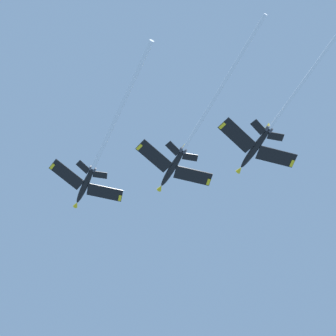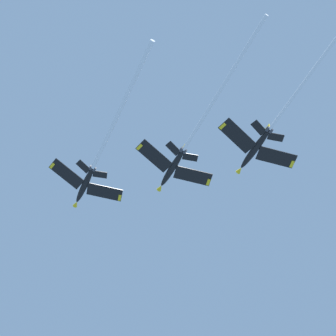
{
  "view_description": "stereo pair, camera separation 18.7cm",
  "coord_description": "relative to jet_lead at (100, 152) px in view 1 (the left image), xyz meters",
  "views": [
    {
      "loc": [
        -33.87,
        5.44,
        1.98
      ],
      "look_at": [
        -7.02,
        -6.61,
        110.45
      ],
      "focal_mm": 49.53,
      "sensor_mm": 36.0,
      "label": 1
    },
    {
      "loc": [
        -33.79,
        5.61,
        1.98
      ],
      "look_at": [
        -7.02,
        -6.61,
        110.45
      ],
      "focal_mm": 49.53,
      "sensor_mm": 36.0,
      "label": 2
    }
  ],
  "objects": [
    {
      "name": "jet_lead",
      "position": [
        0.0,
        0.0,
        0.0
      ],
      "size": [
        47.37,
        20.16,
        15.15
      ],
      "color": "black"
    },
    {
      "name": "jet_second",
      "position": [
        -11.42,
        -17.86,
        -4.0
      ],
      "size": [
        46.52,
        20.14,
        16.4
      ],
      "color": "black"
    },
    {
      "name": "jet_third",
      "position": [
        -23.03,
        -33.07,
        -6.52
      ],
      "size": [
        44.7,
        20.13,
        14.87
      ],
      "color": "black"
    }
  ]
}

